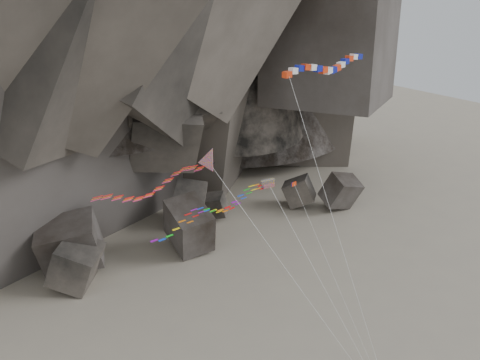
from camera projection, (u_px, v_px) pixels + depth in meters
boulder_field at (121, 245)px, 76.30m from camera, size 77.27×17.91×8.75m
delta_kite at (149, 186)px, 40.13m from camera, size 21.68×13.74×24.33m
banner_kite at (327, 68)px, 45.13m from camera, size 11.07×12.74×30.49m
parafoil_kite at (210, 210)px, 43.77m from camera, size 17.86×13.10×20.24m
pennant_kite at (312, 227)px, 49.27m from camera, size 2.20×13.00×19.13m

